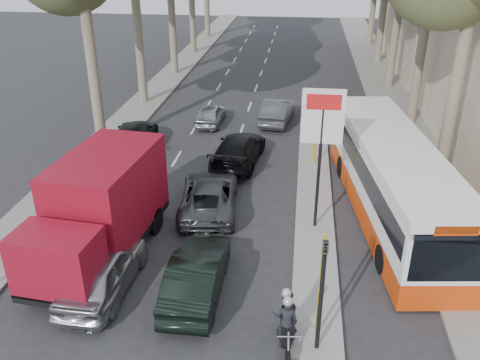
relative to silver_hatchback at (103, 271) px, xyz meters
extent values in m
plane|color=#28282B|center=(3.50, -0.37, -0.76)|extent=(120.00, 120.00, 0.00)
cube|color=gray|center=(12.10, 24.63, -0.70)|extent=(3.20, 70.00, 0.12)
cube|color=gray|center=(-4.50, 27.63, -0.70)|extent=(2.40, 64.00, 0.12)
cube|color=gray|center=(6.75, 10.63, -0.68)|extent=(1.50, 26.00, 0.16)
cylinder|color=yellow|center=(6.75, -1.37, 0.99)|extent=(0.10, 0.10, 3.50)
cylinder|color=yellow|center=(6.75, 4.63, 0.99)|extent=(0.10, 0.10, 3.50)
cylinder|color=yellow|center=(6.75, 10.63, 0.99)|extent=(0.10, 0.10, 3.50)
cylinder|color=black|center=(6.75, 4.63, 1.84)|extent=(0.12, 0.12, 5.20)
cube|color=white|center=(6.75, 4.63, 3.84)|extent=(1.50, 0.10, 2.00)
cube|color=red|center=(6.75, 4.57, 4.39)|extent=(1.20, 0.02, 0.55)
cylinder|color=black|center=(6.75, -1.87, 0.84)|extent=(0.12, 0.12, 3.20)
imported|color=black|center=(6.75, -1.87, 2.34)|extent=(0.16, 0.41, 1.00)
cylinder|color=#6B604C|center=(-4.50, 11.63, 3.44)|extent=(0.56, 0.56, 8.40)
cylinder|color=#6B604C|center=(-4.60, 19.63, 3.72)|extent=(0.56, 0.56, 8.96)
cylinder|color=#6B604C|center=(-4.40, 27.63, 3.30)|extent=(0.56, 0.56, 8.12)
cylinder|color=#6B604C|center=(-4.50, 35.63, 4.00)|extent=(0.56, 0.56, 9.52)
cylinder|color=#6B604C|center=(12.50, 9.63, 3.44)|extent=(0.56, 0.56, 8.40)
cylinder|color=#6B604C|center=(12.60, 17.63, 3.86)|extent=(0.56, 0.56, 9.24)
cylinder|color=#6B604C|center=(12.40, 25.63, 3.16)|extent=(0.56, 0.56, 7.84)
cylinder|color=#6B604C|center=(12.50, 33.63, 3.72)|extent=(0.56, 0.56, 8.96)
cylinder|color=#6B604C|center=(12.60, 41.63, 3.44)|extent=(0.56, 0.56, 8.40)
imported|color=#B0B2B9|center=(0.00, 0.00, 0.00)|extent=(1.94, 4.51, 1.52)
imported|color=black|center=(3.00, 0.17, -0.03)|extent=(1.56, 4.45, 1.47)
imported|color=#44474B|center=(2.40, 5.63, -0.08)|extent=(2.76, 5.08, 1.35)
imported|color=black|center=(3.00, 10.46, -0.02)|extent=(2.56, 5.29, 1.49)
imported|color=#AAAEB3|center=(0.63, 16.04, -0.15)|extent=(1.51, 3.61, 1.22)
imported|color=#4E5056|center=(4.58, 16.82, -0.04)|extent=(2.02, 4.52, 1.44)
imported|color=black|center=(-2.80, 11.93, -0.07)|extent=(2.38, 4.94, 1.39)
cube|color=black|center=(-0.70, 1.74, -0.14)|extent=(3.15, 6.98, 0.28)
cylinder|color=black|center=(-2.05, -0.39, -0.25)|extent=(0.44, 1.04, 1.01)
cylinder|color=black|center=(0.20, -0.62, -0.25)|extent=(0.44, 1.04, 1.01)
cylinder|color=black|center=(-1.62, 3.87, -0.25)|extent=(0.44, 1.04, 1.01)
cylinder|color=black|center=(0.63, 3.64, -0.25)|extent=(0.44, 1.04, 1.01)
cube|color=maroon|center=(-0.96, -0.84, 0.88)|extent=(2.63, 1.82, 1.92)
cube|color=black|center=(-1.03, -1.57, 1.10)|extent=(2.25, 0.32, 1.01)
cube|color=maroon|center=(-0.61, 2.64, 1.44)|extent=(3.06, 4.97, 2.82)
cube|color=#D43D0B|center=(9.70, 6.16, -0.18)|extent=(4.15, 12.37, 0.95)
cube|color=white|center=(9.70, 6.16, 1.09)|extent=(4.15, 12.37, 1.58)
cube|color=black|center=(9.70, 6.16, 1.40)|extent=(4.11, 11.89, 0.90)
cube|color=white|center=(9.70, 6.16, 2.25)|extent=(4.15, 12.37, 0.32)
cube|color=black|center=(10.46, 0.17, 1.25)|extent=(2.31, 0.35, 1.58)
cube|color=#D43D0B|center=(10.46, 0.17, 2.17)|extent=(1.26, 0.22, 0.34)
cylinder|color=black|center=(9.00, 2.15, -0.28)|extent=(0.42, 1.04, 1.01)
cylinder|color=black|center=(11.38, 2.46, -0.28)|extent=(0.42, 1.04, 1.01)
cylinder|color=black|center=(8.05, 9.62, -0.28)|extent=(0.42, 1.04, 1.01)
cylinder|color=black|center=(10.43, 9.92, -0.28)|extent=(0.42, 1.04, 1.01)
cylinder|color=black|center=(5.98, -2.60, -0.44)|extent=(0.17, 0.64, 0.63)
cylinder|color=black|center=(5.82, -1.13, -0.44)|extent=(0.17, 0.64, 0.63)
cylinder|color=silver|center=(5.98, -2.53, -0.07)|extent=(0.10, 0.40, 0.79)
cube|color=black|center=(5.89, -1.82, -0.31)|extent=(0.30, 0.76, 0.30)
cube|color=black|center=(5.92, -2.01, -0.05)|extent=(0.34, 0.48, 0.22)
cube|color=black|center=(5.86, -1.52, -0.11)|extent=(0.35, 0.67, 0.12)
cylinder|color=silver|center=(5.97, -2.48, 0.25)|extent=(0.61, 0.11, 0.04)
imported|color=black|center=(5.89, -1.82, 0.12)|extent=(0.65, 0.46, 1.66)
imported|color=black|center=(5.85, -1.43, 0.07)|extent=(0.80, 0.50, 1.56)
sphere|color=#B2B2B7|center=(5.90, -1.87, 0.90)|extent=(0.28, 0.28, 0.28)
sphere|color=#B2B2B7|center=(5.85, -1.45, 0.84)|extent=(0.28, 0.28, 0.28)
imported|color=#45344E|center=(10.70, 3.32, 0.35)|extent=(0.72, 1.23, 1.98)
imported|color=#6A5A50|center=(11.36, 10.40, 0.29)|extent=(1.28, 0.77, 1.86)
camera|label=1|loc=(5.95, -12.56, 9.68)|focal=38.00mm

